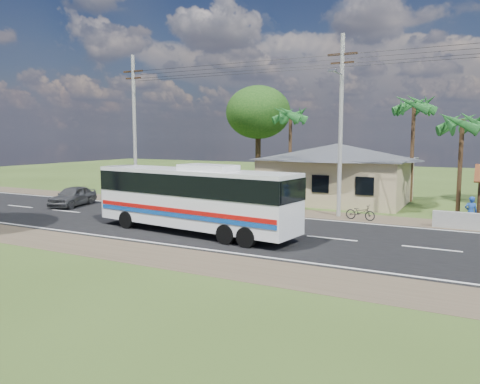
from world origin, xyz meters
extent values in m
plane|color=#32481A|center=(0.00, 0.00, 0.00)|extent=(120.00, 120.00, 0.00)
cube|color=black|center=(0.00, 0.00, 0.01)|extent=(120.00, 10.00, 0.02)
cube|color=brown|center=(0.00, 6.50, 0.01)|extent=(120.00, 3.00, 0.01)
cube|color=brown|center=(0.00, -6.50, 0.01)|extent=(120.00, 3.00, 0.01)
cube|color=silver|center=(0.00, 4.70, 0.03)|extent=(120.00, 0.15, 0.01)
cube|color=silver|center=(0.00, -4.70, 0.03)|extent=(120.00, 0.15, 0.01)
cube|color=silver|center=(0.00, 0.00, 0.03)|extent=(120.00, 0.15, 0.01)
cube|color=tan|center=(1.00, 13.00, 1.60)|extent=(10.00, 8.00, 3.20)
cube|color=#4C4F54|center=(1.00, 13.00, 3.25)|extent=(10.60, 8.60, 0.10)
pyramid|color=#4C4F54|center=(1.00, 13.00, 4.40)|extent=(12.40, 10.00, 1.20)
cube|color=black|center=(-2.00, 8.98, 1.70)|extent=(1.20, 0.08, 1.20)
cube|color=black|center=(1.00, 8.98, 1.70)|extent=(1.20, 0.08, 1.20)
cube|color=black|center=(4.00, 8.98, 1.70)|extent=(1.20, 0.08, 1.20)
cylinder|color=#352213|center=(10.70, 6.70, 1.30)|extent=(0.16, 0.16, 2.60)
cylinder|color=#352213|center=(10.70, 10.30, 1.30)|extent=(0.16, 0.16, 2.60)
cylinder|color=#9E9E99|center=(-13.00, 6.50, 5.50)|extent=(0.26, 0.26, 11.00)
cube|color=#352213|center=(-13.00, 6.50, 9.80)|extent=(1.80, 0.12, 0.12)
cube|color=#352213|center=(-13.00, 6.50, 9.30)|extent=(1.40, 0.10, 0.10)
cylinder|color=#9E9E99|center=(3.00, 6.50, 5.50)|extent=(0.26, 0.26, 11.00)
cube|color=#352213|center=(3.00, 6.50, 9.80)|extent=(1.80, 0.12, 0.12)
cube|color=#352213|center=(3.00, 6.50, 9.30)|extent=(1.40, 0.10, 0.10)
cylinder|color=gray|center=(3.00, 5.50, 8.60)|extent=(0.08, 2.00, 0.08)
cube|color=gray|center=(3.00, 4.50, 8.60)|extent=(0.50, 0.18, 0.12)
cylinder|color=black|center=(-5.00, 6.50, 9.60)|extent=(16.00, 0.02, 0.02)
cylinder|color=#47301E|center=(9.50, 11.00, 3.00)|extent=(0.28, 0.28, 6.00)
cylinder|color=#47301E|center=(6.00, 15.50, 3.75)|extent=(0.28, 0.28, 7.50)
cylinder|color=#47301E|center=(-4.00, 16.00, 3.50)|extent=(0.28, 0.28, 7.00)
cylinder|color=#47301E|center=(-8.00, 18.00, 2.97)|extent=(0.50, 0.50, 5.95)
ellipsoid|color=#12360E|center=(-8.00, 18.00, 7.15)|extent=(6.00, 6.00, 4.92)
cube|color=silver|center=(-2.12, -1.96, 1.84)|extent=(11.54, 3.75, 2.83)
cube|color=black|center=(-2.12, -1.96, 2.55)|extent=(11.59, 3.81, 1.04)
cube|color=black|center=(-7.75, -1.26, 2.22)|extent=(0.38, 2.17, 1.70)
cube|color=#AD0C0A|center=(-2.27, -3.15, 1.32)|extent=(11.06, 1.42, 0.21)
cube|color=#0D4093|center=(-2.27, -3.15, 1.09)|extent=(11.06, 1.42, 0.21)
cube|color=silver|center=(-1.19, -2.08, 3.40)|extent=(3.00, 1.85, 0.28)
cylinder|color=black|center=(-6.01, -2.57, 0.47)|extent=(0.98, 0.45, 0.94)
cylinder|color=black|center=(-5.74, -0.41, 0.47)|extent=(0.98, 0.45, 0.94)
cylinder|color=black|center=(0.55, -3.39, 0.47)|extent=(0.98, 0.45, 0.94)
cylinder|color=black|center=(0.82, -1.23, 0.47)|extent=(0.98, 0.45, 0.94)
cylinder|color=black|center=(1.68, -3.53, 0.47)|extent=(0.98, 0.45, 0.94)
cylinder|color=black|center=(1.94, -1.38, 0.47)|extent=(0.98, 0.45, 0.94)
imported|color=black|center=(4.51, 5.81, 0.46)|extent=(1.83, 0.82, 0.93)
imported|color=navy|center=(10.35, 6.12, 0.86)|extent=(0.70, 0.53, 1.73)
imported|color=#333336|center=(-14.90, 1.93, 0.72)|extent=(2.65, 4.48, 1.43)
camera|label=1|loc=(10.84, -21.69, 4.91)|focal=35.00mm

